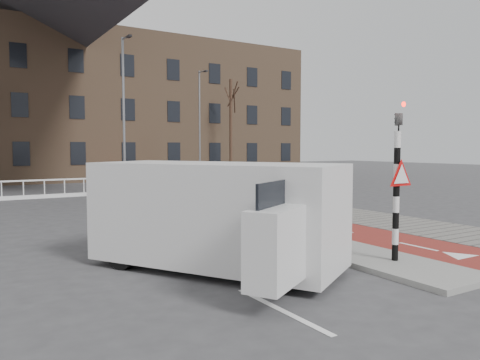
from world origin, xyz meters
TOP-DOWN VIEW (x-y plane):
  - ground at (0.00, 0.00)m, footprint 120.00×120.00m
  - bike_lane at (1.50, 10.00)m, footprint 2.50×60.00m
  - sidewalk at (4.30, 10.00)m, footprint 3.00×60.00m
  - curb_island at (-0.70, 4.00)m, footprint 1.80×16.00m
  - traffic_signal at (-0.60, -2.02)m, footprint 0.80×0.80m
  - bollard at (-0.36, 2.87)m, footprint 0.12×0.12m
  - cyclist_near at (0.55, 3.37)m, footprint 1.04×2.13m
  - cyclist_far at (2.45, 6.84)m, footprint 1.03×1.74m
  - van at (-4.16, -0.18)m, footprint 4.64×5.72m
  - railing at (-5.00, 17.00)m, footprint 28.00×0.10m
  - townhouse_row at (-3.00, 32.00)m, footprint 46.00×10.00m
  - tree_right at (10.80, 24.75)m, footprint 0.25×0.25m
  - streetlight_near at (-1.81, 13.58)m, footprint 0.12×0.12m
  - streetlight_right at (6.03, 21.00)m, footprint 0.12×0.12m

SIDE VIEW (x-z plane):
  - ground at x=0.00m, z-range 0.00..0.00m
  - bike_lane at x=1.50m, z-range 0.00..0.01m
  - sidewalk at x=4.30m, z-range 0.00..0.01m
  - curb_island at x=-0.70m, z-range 0.00..0.12m
  - railing at x=-5.00m, z-range -0.19..0.80m
  - bollard at x=-0.36m, z-range 0.12..0.83m
  - cyclist_near at x=0.55m, z-range -0.34..1.77m
  - cyclist_far at x=2.45m, z-range -0.15..1.68m
  - van at x=-4.16m, z-range 0.06..2.37m
  - traffic_signal at x=-0.60m, z-range 0.15..3.83m
  - streetlight_near at x=-1.81m, z-range 0.00..7.95m
  - streetlight_right at x=6.03m, z-range 0.00..8.03m
  - tree_right at x=10.80m, z-range 0.00..8.27m
  - townhouse_row at x=-3.00m, z-range -0.14..15.76m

